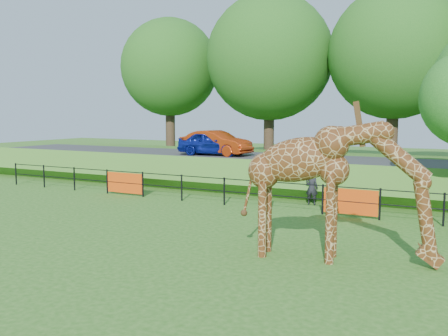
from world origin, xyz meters
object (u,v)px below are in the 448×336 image
Objects in this scene: giraffe at (338,191)px; car_red at (216,143)px; visitor at (312,188)px; car_blue at (213,143)px.

car_red is (-9.51, 11.03, 0.32)m from giraffe.
car_red is 2.86× the size of visitor.
car_red reaches higher than visitor.
car_red is at bearing -36.51° from car_blue.
giraffe is 14.56m from car_red.
giraffe is at bearing 109.96° from visitor.
visitor is (6.68, -3.90, -1.36)m from car_blue.
giraffe is 1.25× the size of car_red.
giraffe is 7.63m from visitor.
car_blue is (-9.60, 10.87, 0.30)m from giraffe.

